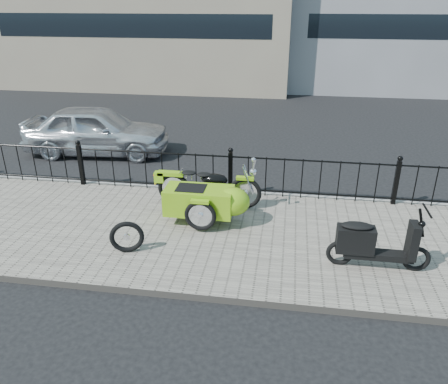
% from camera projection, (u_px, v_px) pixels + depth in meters
% --- Properties ---
extents(ground, '(120.00, 120.00, 0.00)m').
position_uv_depth(ground, '(221.00, 225.00, 8.68)').
color(ground, black).
rests_on(ground, ground).
extents(sidewalk, '(30.00, 3.80, 0.12)m').
position_uv_depth(sidewalk, '(217.00, 235.00, 8.20)').
color(sidewalk, '#6B635A').
rests_on(sidewalk, ground).
extents(curb, '(30.00, 0.10, 0.12)m').
position_uv_depth(curb, '(231.00, 193.00, 9.95)').
color(curb, gray).
rests_on(curb, ground).
extents(iron_fence, '(14.11, 0.11, 1.08)m').
position_uv_depth(iron_fence, '(230.00, 174.00, 9.61)').
color(iron_fence, black).
rests_on(iron_fence, sidewalk).
extents(motorcycle_sidecar, '(2.28, 1.48, 0.98)m').
position_uv_depth(motorcycle_sidecar, '(210.00, 198.00, 8.46)').
color(motorcycle_sidecar, black).
rests_on(motorcycle_sidecar, sidewalk).
extents(scooter, '(1.63, 0.48, 1.11)m').
position_uv_depth(scooter, '(372.00, 244.00, 6.96)').
color(scooter, black).
rests_on(scooter, sidewalk).
extents(spare_tire, '(0.58, 0.26, 0.59)m').
position_uv_depth(spare_tire, '(127.00, 237.00, 7.43)').
color(spare_tire, black).
rests_on(spare_tire, sidewalk).
extents(sedan_car, '(4.17, 1.96, 1.38)m').
position_uv_depth(sedan_car, '(97.00, 130.00, 12.41)').
color(sedan_car, silver).
rests_on(sedan_car, ground).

